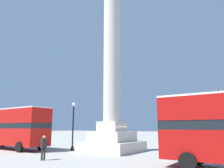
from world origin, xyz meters
TOP-DOWN VIEW (x-y plane):
  - ground_plane at (0.00, 0.00)m, footprint 200.00×200.00m
  - monument_column at (0.00, 0.00)m, footprint 5.14×5.14m
  - bus_b at (-10.78, -4.23)m, footprint 10.75×2.91m
  - equestrian_statue at (9.60, 2.47)m, footprint 3.56×2.66m
  - street_lamp at (-3.93, -1.52)m, footprint 0.40×0.40m
  - pedestrian_near_lamp at (-0.97, -7.54)m, footprint 0.25×0.49m

SIDE VIEW (x-z plane):
  - ground_plane at x=0.00m, z-range 0.00..0.00m
  - pedestrian_near_lamp at x=-0.97m, z-range 0.12..1.89m
  - equestrian_statue at x=9.60m, z-range -1.32..4.38m
  - bus_b at x=-10.78m, z-range 0.23..4.62m
  - street_lamp at x=-3.93m, z-range 0.23..5.19m
  - monument_column at x=0.00m, z-range -3.37..19.48m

